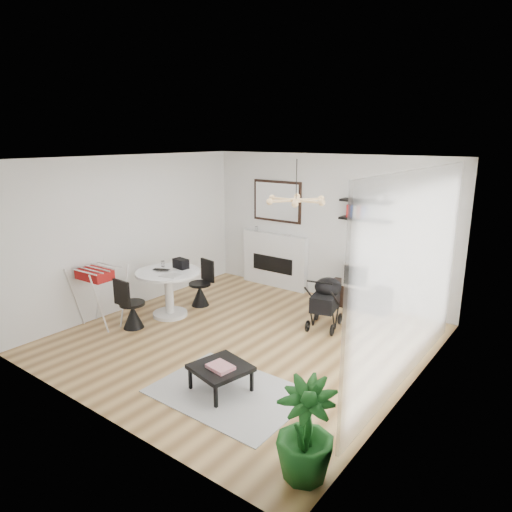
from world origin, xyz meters
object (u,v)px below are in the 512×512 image
Objects in this scene: fireplace at (275,254)px; dining_table at (169,287)px; tv_console at (358,296)px; potted_plant at (305,430)px; drying_rack at (100,295)px; coffee_table at (221,369)px; crt_tv at (361,274)px; stroller at (326,304)px.

fireplace reaches higher than dining_table.
potted_plant reaches higher than tv_console.
drying_rack is (-0.58, -0.96, -0.00)m from dining_table.
drying_rack reaches higher than coffee_table.
dining_table is (-2.44, -2.31, -0.12)m from crt_tv.
drying_rack reaches higher than potted_plant.
stroller is at bearing 115.50° from potted_plant.
potted_plant reaches higher than stroller.
tv_console is 1.12m from stroller.
fireplace reaches higher than crt_tv.
stroller is at bearing 88.57° from coffee_table.
coffee_table is at bearing -104.55° from stroller.
fireplace is at bearing 69.83° from drying_rack.
crt_tv is (1.94, -0.13, -0.04)m from fireplace.
crt_tv is 4.45m from drying_rack.
crt_tv is 0.68× the size of coffee_table.
dining_table is 2.64m from coffee_table.
potted_plant is (1.56, -0.64, 0.18)m from coffee_table.
tv_console is at bearing -3.88° from fireplace.
dining_table is 1.48× the size of coffee_table.
fireplace is 5.52m from potted_plant.
tv_console is 1.13× the size of drying_rack.
drying_rack is 1.12× the size of stroller.
dining_table is at bearing -101.64° from fireplace.
stroller is at bearing -33.76° from fireplace.
coffee_table is (2.87, -0.33, -0.23)m from drying_rack.
potted_plant is (4.43, -0.97, -0.05)m from drying_rack.
crt_tv reaches higher than dining_table.
fireplace is 1.95m from crt_tv.
crt_tv is 1.14m from stroller.
crt_tv is 0.53× the size of potted_plant.
stroller reaches higher than dining_table.
fireplace is 2.50m from dining_table.
crt_tv is 4.47m from potted_plant.
dining_table reaches higher than tv_console.
drying_rack is (-1.08, -3.41, -0.16)m from fireplace.
fireplace is 2.27× the size of potted_plant.
tv_console is 1.27× the size of stroller.
crt_tv is at bearing 43.35° from dining_table.
stroller is at bearing -94.61° from crt_tv.
crt_tv is 3.62m from coffee_table.
crt_tv is (0.02, -0.00, 0.43)m from tv_console.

